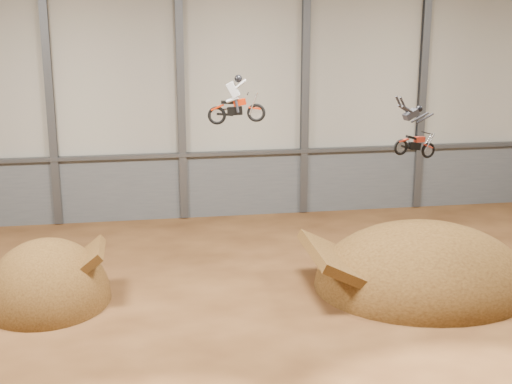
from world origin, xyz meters
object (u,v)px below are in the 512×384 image
(fmx_rider_a, at_px, (237,97))
(fmx_rider_b, at_px, (415,128))
(landing_ramp, at_px, (422,285))
(takeoff_ramp, at_px, (48,301))

(fmx_rider_a, xyz_separation_m, fmx_rider_b, (6.08, -2.95, -0.88))
(landing_ramp, bearing_deg, fmx_rider_a, 173.12)
(fmx_rider_b, bearing_deg, fmx_rider_a, 138.43)
(fmx_rider_b, bearing_deg, takeoff_ramp, 152.16)
(landing_ramp, xyz_separation_m, fmx_rider_a, (-7.63, 0.92, 7.92))
(takeoff_ramp, distance_m, landing_ramp, 15.28)
(takeoff_ramp, distance_m, fmx_rider_b, 15.69)
(takeoff_ramp, height_order, fmx_rider_b, fmx_rider_b)
(fmx_rider_a, bearing_deg, fmx_rider_b, -14.09)
(fmx_rider_a, height_order, fmx_rider_b, fmx_rider_a)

